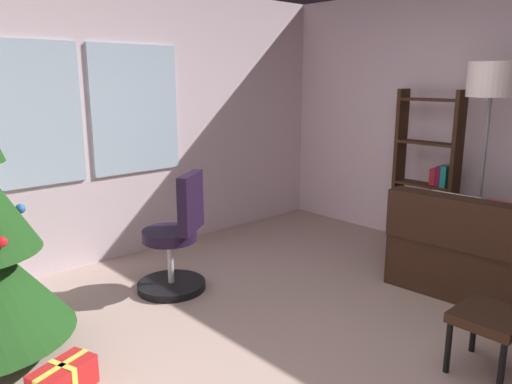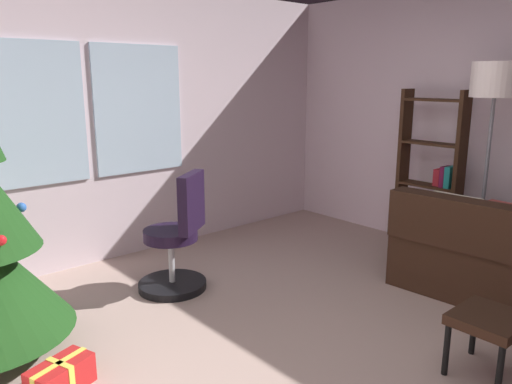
% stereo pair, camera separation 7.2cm
% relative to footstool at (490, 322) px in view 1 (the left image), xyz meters
% --- Properties ---
extents(ground_plane, '(4.94, 5.44, 0.10)m').
position_rel_footstool_xyz_m(ground_plane, '(-0.54, 0.54, -0.37)').
color(ground_plane, tan).
extents(wall_back_with_windows, '(4.94, 0.12, 2.57)m').
position_rel_footstool_xyz_m(wall_back_with_windows, '(-0.56, 3.31, 0.97)').
color(wall_back_with_windows, silver).
rests_on(wall_back_with_windows, ground_plane).
extents(footstool, '(0.40, 0.36, 0.38)m').
position_rel_footstool_xyz_m(footstool, '(0.00, 0.00, 0.00)').
color(footstool, black).
rests_on(footstool, ground_plane).
extents(gift_box_red, '(0.39, 0.29, 0.18)m').
position_rel_footstool_xyz_m(gift_box_red, '(-1.93, 1.49, -0.24)').
color(gift_box_red, red).
rests_on(gift_box_red, ground_plane).
extents(office_chair, '(0.57, 0.58, 0.98)m').
position_rel_footstool_xyz_m(office_chair, '(-0.69, 2.22, 0.06)').
color(office_chair, black).
rests_on(office_chair, ground_plane).
extents(bookshelf, '(0.18, 0.64, 1.60)m').
position_rel_footstool_xyz_m(bookshelf, '(1.72, 1.39, 0.38)').
color(bookshelf, '#372113').
rests_on(bookshelf, ground_plane).
extents(floor_lamp, '(0.39, 0.39, 1.84)m').
position_rel_footstool_xyz_m(floor_lamp, '(1.42, 0.71, 1.26)').
color(floor_lamp, slate).
rests_on(floor_lamp, ground_plane).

